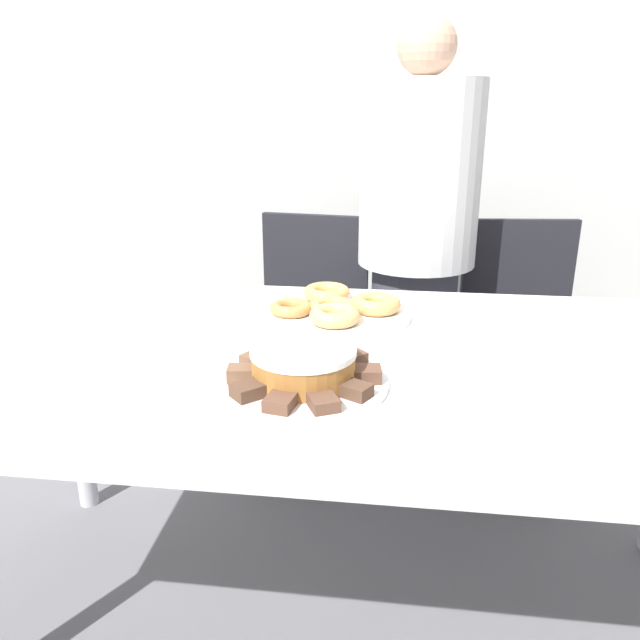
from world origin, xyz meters
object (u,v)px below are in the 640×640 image
plate_cake (304,382)px  plate_donuts (332,314)px  person_standing (416,250)px  frosted_cake (303,364)px  office_chair_left (305,349)px  office_chair_right (521,359)px

plate_cake → plate_donuts: size_ratio=0.82×
person_standing → frosted_cake: (-0.23, -1.03, 0.01)m
office_chair_left → frosted_cake: office_chair_left is taller
office_chair_right → frosted_cake: office_chair_right is taller
office_chair_left → office_chair_right: 0.76m
office_chair_right → frosted_cake: 1.26m
person_standing → office_chair_left: bearing=-178.8°
plate_donuts → office_chair_left: bearing=104.8°
person_standing → office_chair_left: (-0.38, -0.01, -0.38)m
person_standing → plate_donuts: person_standing is taller
office_chair_right → frosted_cake: size_ratio=4.41×
plate_cake → plate_donuts: same height
plate_cake → office_chair_right: bearing=59.2°
person_standing → office_chair_right: 0.54m
plate_cake → plate_donuts: (0.01, 0.40, 0.00)m
plate_cake → frosted_cake: frosted_cake is taller
office_chair_left → plate_donuts: bearing=-68.2°
office_chair_left → office_chair_right: (0.76, 0.00, 0.00)m
office_chair_right → plate_cake: (-0.61, -1.03, 0.35)m
plate_cake → plate_donuts: 0.40m
office_chair_left → frosted_cake: size_ratio=4.41×
office_chair_right → frosted_cake: bearing=-126.9°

